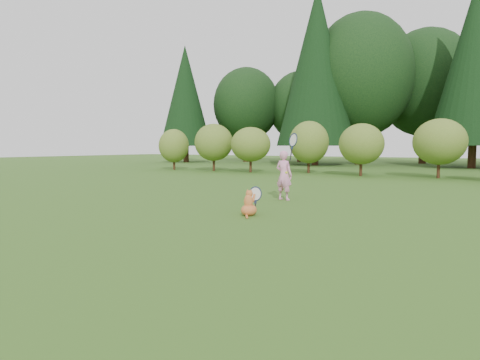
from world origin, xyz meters
The scene contains 6 objects.
ground centered at (0.00, 0.00, 0.00)m, with size 100.00×100.00×0.00m, color #305417.
shrub_row centered at (0.00, 13.00, 1.40)m, with size 28.00×3.00×2.80m, color #4B6720, non-canonical shape.
woodland_backdrop centered at (0.00, 23.00, 7.50)m, with size 48.00×10.00×15.00m, color black, non-canonical shape.
child centered at (0.23, 3.03, 0.70)m, with size 0.78×0.51×2.00m.
cat centered at (0.64, 0.45, 0.28)m, with size 0.43×0.76×0.76m.
tennis_ball centered at (0.81, 1.92, 0.82)m, with size 0.06×0.06×0.06m.
Camera 1 is at (4.82, -6.75, 1.44)m, focal length 30.00 mm.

